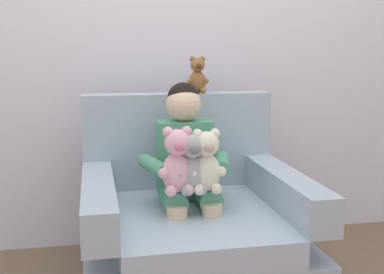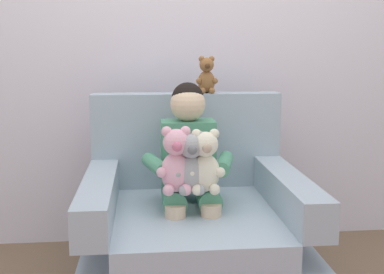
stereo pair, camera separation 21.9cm
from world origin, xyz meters
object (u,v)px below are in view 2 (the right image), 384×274
at_px(seated_child, 189,161).
at_px(plush_brown_on_backrest, 207,76).
at_px(plush_cream, 205,163).
at_px(armchair, 193,232).
at_px(plush_grey, 191,164).
at_px(plush_pink, 176,162).

bearing_deg(seated_child, plush_brown_on_backrest, 76.60).
xyz_separation_m(plush_cream, plush_brown_on_backrest, (0.07, 0.52, 0.35)).
xyz_separation_m(armchair, plush_cream, (0.04, -0.15, 0.37)).
relative_size(seated_child, plush_cream, 2.89).
xyz_separation_m(plush_grey, plush_brown_on_backrest, (0.13, 0.52, 0.36)).
relative_size(armchair, plush_pink, 3.36).
bearing_deg(armchair, plush_brown_on_backrest, 73.47).
bearing_deg(plush_brown_on_backrest, plush_cream, -102.40).
height_order(armchair, plush_brown_on_backrest, plush_brown_on_backrest).
bearing_deg(plush_brown_on_backrest, plush_pink, -115.89).
relative_size(plush_cream, plush_brown_on_backrest, 1.45).
height_order(seated_child, plush_brown_on_backrest, plush_brown_on_backrest).
relative_size(plush_pink, plush_cream, 1.05).
distance_m(armchair, plush_cream, 0.40).
relative_size(seated_child, plush_grey, 2.97).
bearing_deg(plush_cream, armchair, 83.05).
height_order(armchair, plush_pink, armchair).
height_order(armchair, plush_grey, armchair).
distance_m(plush_grey, plush_cream, 0.06).
relative_size(plush_grey, plush_brown_on_backrest, 1.40).
xyz_separation_m(armchair, plush_pink, (-0.09, -0.14, 0.38)).
bearing_deg(plush_cream, plush_pink, 155.68).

